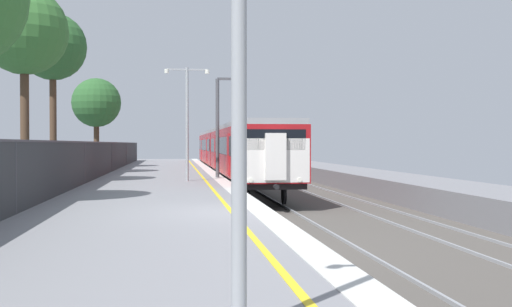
# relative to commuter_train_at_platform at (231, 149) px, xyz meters

# --- Properties ---
(ground) EXTENTS (17.40, 110.00, 1.21)m
(ground) POSITION_rel_commuter_train_at_platform_xyz_m (0.55, -28.13, -1.88)
(ground) COLOR gray
(commuter_train_at_platform) EXTENTS (2.83, 39.41, 3.81)m
(commuter_train_at_platform) POSITION_rel_commuter_train_at_platform_xyz_m (0.00, 0.00, 0.00)
(commuter_train_at_platform) COLOR maroon
(commuter_train_at_platform) RESTS_ON ground
(signal_gantry) EXTENTS (1.10, 0.24, 4.89)m
(signal_gantry) POSITION_rel_commuter_train_at_platform_xyz_m (-1.47, -12.43, 1.79)
(signal_gantry) COLOR #47474C
(signal_gantry) RESTS_ON ground
(platform_lamp_mid) EXTENTS (2.00, 0.20, 5.07)m
(platform_lamp_mid) POSITION_rel_commuter_train_at_platform_xyz_m (-3.26, -14.87, 1.76)
(platform_lamp_mid) COLOR #93999E
(platform_lamp_mid) RESTS_ON ground
(platform_back_fence) EXTENTS (0.07, 99.00, 1.77)m
(platform_back_fence) POSITION_rel_commuter_train_at_platform_xyz_m (-7.55, -28.13, -0.34)
(platform_back_fence) COLOR #282B2D
(platform_back_fence) RESTS_ON ground
(background_tree_left) EXTENTS (3.45, 3.45, 6.29)m
(background_tree_left) POSITION_rel_commuter_train_at_platform_xyz_m (-9.38, 2.78, 3.20)
(background_tree_left) COLOR #473323
(background_tree_left) RESTS_ON ground
(background_tree_centre) EXTENTS (3.64, 3.64, 8.75)m
(background_tree_centre) POSITION_rel_commuter_train_at_platform_xyz_m (-10.41, -7.58, 5.50)
(background_tree_centre) COLOR #473323
(background_tree_centre) RESTS_ON ground
(background_tree_right) EXTENTS (3.62, 3.62, 8.15)m
(background_tree_right) POSITION_rel_commuter_train_at_platform_xyz_m (-10.05, -16.06, 4.95)
(background_tree_right) COLOR #473323
(background_tree_right) RESTS_ON ground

